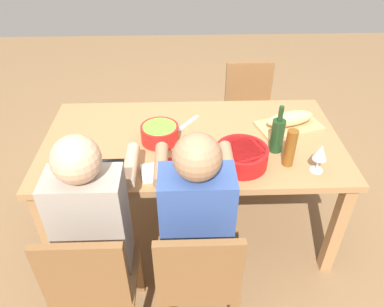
{
  "coord_description": "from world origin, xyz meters",
  "views": [
    {
      "loc": [
        0.06,
        1.84,
        2.01
      ],
      "look_at": [
        0.0,
        0.0,
        0.63
      ],
      "focal_mm": 34.45,
      "sensor_mm": 36.0,
      "label": 1
    }
  ],
  "objects": [
    {
      "name": "serving_bowl_salad",
      "position": [
        0.19,
        0.01,
        0.8
      ],
      "size": [
        0.23,
        0.23,
        0.1
      ],
      "color": "red",
      "rests_on": "dining_table"
    },
    {
      "name": "placemat_far_right",
      "position": [
        0.49,
        0.31,
        0.74
      ],
      "size": [
        0.32,
        0.23,
        0.01
      ],
      "primitive_type": "cube",
      "color": "black",
      "rests_on": "dining_table"
    },
    {
      "name": "serving_bowl_fruit",
      "position": [
        -0.26,
        0.26,
        0.8
      ],
      "size": [
        0.29,
        0.29,
        0.11
      ],
      "color": "red",
      "rests_on": "dining_table"
    },
    {
      "name": "carving_knife",
      "position": [
        0.02,
        -0.17,
        0.74
      ],
      "size": [
        0.16,
        0.2,
        0.01
      ],
      "primitive_type": "cube",
      "rotation": [
        0.0,
        0.0,
        0.93
      ],
      "color": "silver",
      "rests_on": "dining_table"
    },
    {
      "name": "diner_far_right",
      "position": [
        0.49,
        0.6,
        0.7
      ],
      "size": [
        0.41,
        0.53,
        1.2
      ],
      "color": "#2D2D38",
      "rests_on": "ground_plane"
    },
    {
      "name": "beer_bottle",
      "position": [
        -0.52,
        0.26,
        0.85
      ],
      "size": [
        0.06,
        0.06,
        0.22
      ],
      "primitive_type": "cylinder",
      "color": "brown",
      "rests_on": "dining_table"
    },
    {
      "name": "wine_bottle",
      "position": [
        -0.48,
        0.13,
        0.85
      ],
      "size": [
        0.08,
        0.08,
        0.29
      ],
      "color": "#193819",
      "rests_on": "dining_table"
    },
    {
      "name": "ground_plane",
      "position": [
        0.0,
        0.0,
        0.0
      ],
      "size": [
        8.0,
        8.0,
        0.0
      ],
      "primitive_type": "plane",
      "color": "brown"
    },
    {
      "name": "chair_far_right",
      "position": [
        0.49,
        0.79,
        0.48
      ],
      "size": [
        0.4,
        0.4,
        0.85
      ],
      "color": "brown",
      "rests_on": "ground_plane"
    },
    {
      "name": "placemat_far_center",
      "position": [
        0.0,
        0.31,
        0.74
      ],
      "size": [
        0.32,
        0.23,
        0.01
      ],
      "primitive_type": "cube",
      "color": "maroon",
      "rests_on": "dining_table"
    },
    {
      "name": "napkin_stack",
      "position": [
        0.21,
        0.32,
        0.75
      ],
      "size": [
        0.16,
        0.16,
        0.02
      ],
      "primitive_type": "cube",
      "rotation": [
        0.0,
        0.0,
        0.17
      ],
      "color": "white",
      "rests_on": "dining_table"
    },
    {
      "name": "bread_loaf",
      "position": [
        -0.62,
        -0.11,
        0.81
      ],
      "size": [
        0.34,
        0.2,
        0.09
      ],
      "primitive_type": "ellipsoid",
      "rotation": [
        0.0,
        0.0,
        0.29
      ],
      "color": "tan",
      "rests_on": "cutting_board"
    },
    {
      "name": "dining_table",
      "position": [
        0.0,
        0.0,
        0.66
      ],
      "size": [
        1.8,
        0.93,
        0.74
      ],
      "color": "#9E7044",
      "rests_on": "ground_plane"
    },
    {
      "name": "cutting_board",
      "position": [
        -0.62,
        -0.11,
        0.75
      ],
      "size": [
        0.45,
        0.32,
        0.02
      ],
      "primitive_type": "cube",
      "rotation": [
        0.0,
        0.0,
        0.29
      ],
      "color": "tan",
      "rests_on": "dining_table"
    },
    {
      "name": "diner_far_center",
      "position": [
        -0.0,
        0.6,
        0.7
      ],
      "size": [
        0.41,
        0.53,
        1.2
      ],
      "color": "#2D2D38",
      "rests_on": "ground_plane"
    },
    {
      "name": "wine_glass",
      "position": [
        -0.66,
        0.32,
        0.86
      ],
      "size": [
        0.08,
        0.08,
        0.17
      ],
      "color": "silver",
      "rests_on": "dining_table"
    },
    {
      "name": "chair_near_left",
      "position": [
        -0.49,
        -0.79,
        0.48
      ],
      "size": [
        0.4,
        0.4,
        0.85
      ],
      "color": "brown",
      "rests_on": "ground_plane"
    },
    {
      "name": "chair_far_center",
      "position": [
        0.0,
        0.79,
        0.48
      ],
      "size": [
        0.4,
        0.4,
        0.85
      ],
      "color": "brown",
      "rests_on": "ground_plane"
    }
  ]
}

